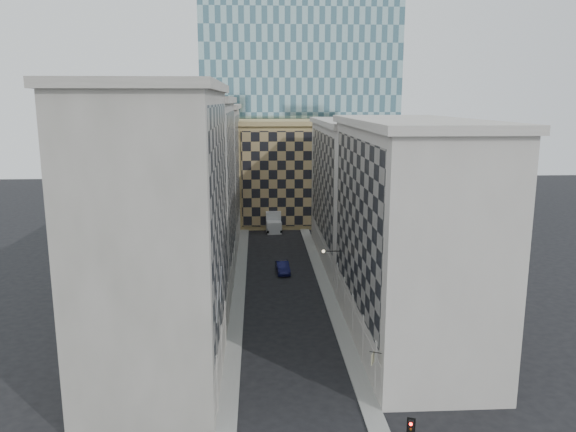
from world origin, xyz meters
name	(u,v)px	position (x,y,z in m)	size (l,w,h in m)	color
ground	(302,431)	(0.00, 0.00, 0.00)	(260.00, 260.00, 0.00)	black
sidewalk_west	(239,288)	(-5.25, 30.00, 0.07)	(1.50, 100.00, 0.15)	gray
sidewalk_east	(326,287)	(5.25, 30.00, 0.07)	(1.50, 100.00, 0.15)	gray
bldg_left_a	(161,230)	(-10.88, 11.00, 11.82)	(10.80, 22.80, 23.70)	gray
bldg_left_b	(192,193)	(-10.88, 33.00, 11.32)	(10.80, 22.80, 22.70)	gray
bldg_left_c	(207,174)	(-10.88, 55.00, 10.83)	(10.80, 22.80, 21.70)	gray
bldg_right_a	(407,233)	(10.88, 15.00, 10.32)	(10.80, 26.80, 20.70)	#B8B2A9
bldg_right_b	(356,191)	(10.89, 42.00, 9.85)	(10.80, 28.80, 19.70)	#B8B2A9
tan_block	(284,172)	(2.00, 67.90, 9.44)	(16.80, 14.80, 18.80)	tan
church_tower	(271,77)	(0.00, 82.00, 26.95)	(7.20, 7.20, 51.50)	#312C26
flagpoles_left	(219,293)	(-5.90, 6.00, 8.00)	(0.10, 6.33, 2.33)	gray
bracket_lamp	(325,251)	(4.38, 24.00, 6.20)	(1.98, 0.36, 0.36)	black
box_truck	(273,222)	(-0.23, 60.97, 1.51)	(2.82, 6.42, 3.47)	silver
dark_car	(283,267)	(0.30, 36.11, 0.76)	(1.61, 4.61, 1.52)	#11123E
shop_sign	(373,358)	(5.41, 3.00, 3.83)	(0.85, 0.75, 0.88)	black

